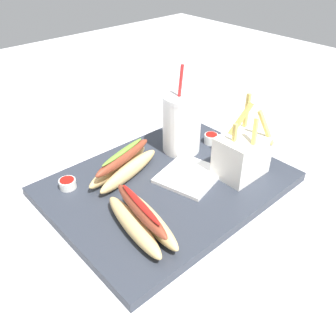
% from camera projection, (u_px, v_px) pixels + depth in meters
% --- Properties ---
extents(ground_plane, '(2.40, 2.40, 0.02)m').
position_uv_depth(ground_plane, '(168.00, 192.00, 0.74)').
color(ground_plane, silver).
extents(food_tray, '(0.46, 0.35, 0.02)m').
position_uv_depth(food_tray, '(168.00, 184.00, 0.72)').
color(food_tray, '#2D333D').
rests_on(food_tray, ground_plane).
extents(soda_cup, '(0.09, 0.09, 0.20)m').
position_uv_depth(soda_cup, '(182.00, 123.00, 0.78)').
color(soda_cup, white).
rests_on(soda_cup, food_tray).
extents(fries_basket, '(0.10, 0.08, 0.16)m').
position_uv_depth(fries_basket, '(242.00, 155.00, 0.71)').
color(fries_basket, white).
rests_on(fries_basket, food_tray).
extents(hot_dog_1, '(0.18, 0.10, 0.06)m').
position_uv_depth(hot_dog_1, '(124.00, 165.00, 0.72)').
color(hot_dog_1, '#DBB775').
rests_on(hot_dog_1, food_tray).
extents(hot_dog_2, '(0.09, 0.18, 0.06)m').
position_uv_depth(hot_dog_2, '(141.00, 219.00, 0.59)').
color(hot_dog_2, '#DBB775').
rests_on(hot_dog_2, food_tray).
extents(ketchup_cup_1, '(0.03, 0.03, 0.02)m').
position_uv_depth(ketchup_cup_1, '(67.00, 183.00, 0.69)').
color(ketchup_cup_1, white).
rests_on(ketchup_cup_1, food_tray).
extents(ketchup_cup_2, '(0.03, 0.03, 0.02)m').
position_uv_depth(ketchup_cup_2, '(211.00, 138.00, 0.83)').
color(ketchup_cup_2, white).
rests_on(ketchup_cup_2, food_tray).
extents(napkin_stack, '(0.14, 0.14, 0.01)m').
position_uv_depth(napkin_stack, '(189.00, 175.00, 0.72)').
color(napkin_stack, white).
rests_on(napkin_stack, food_tray).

